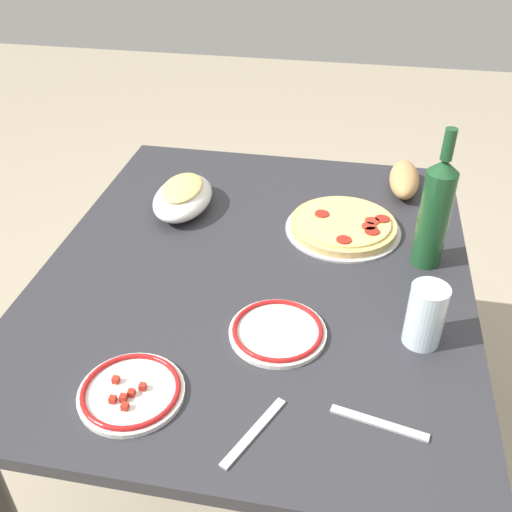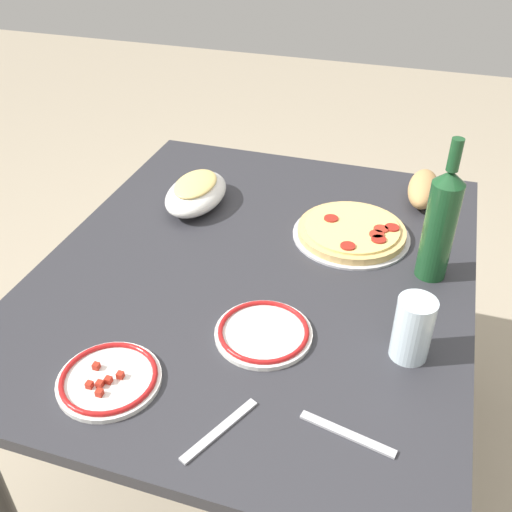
# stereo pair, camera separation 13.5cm
# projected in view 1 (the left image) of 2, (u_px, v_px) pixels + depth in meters

# --- Properties ---
(ground_plane) EXTENTS (8.00, 8.00, 0.00)m
(ground_plane) POSITION_uv_depth(u_px,v_px,m) (256.00, 457.00, 1.79)
(ground_plane) COLOR tan
(ground_plane) RESTS_ON ground
(dining_table) EXTENTS (1.18, 0.99, 0.73)m
(dining_table) POSITION_uv_depth(u_px,v_px,m) (256.00, 305.00, 1.44)
(dining_table) COLOR #2D2D33
(dining_table) RESTS_ON ground
(pepperoni_pizza) EXTENTS (0.30, 0.30, 0.03)m
(pepperoni_pizza) POSITION_uv_depth(u_px,v_px,m) (343.00, 226.00, 1.49)
(pepperoni_pizza) COLOR #B7B7BC
(pepperoni_pizza) RESTS_ON dining_table
(baked_pasta_dish) EXTENTS (0.24, 0.15, 0.08)m
(baked_pasta_dish) POSITION_uv_depth(u_px,v_px,m) (183.00, 196.00, 1.56)
(baked_pasta_dish) COLOR white
(baked_pasta_dish) RESTS_ON dining_table
(wine_bottle) EXTENTS (0.07, 0.07, 0.34)m
(wine_bottle) POSITION_uv_depth(u_px,v_px,m) (435.00, 211.00, 1.31)
(wine_bottle) COLOR #194723
(wine_bottle) RESTS_ON dining_table
(water_glass) EXTENTS (0.07, 0.07, 0.13)m
(water_glass) POSITION_uv_depth(u_px,v_px,m) (426.00, 315.00, 1.13)
(water_glass) COLOR silver
(water_glass) RESTS_ON dining_table
(side_plate_near) EXTENTS (0.19, 0.19, 0.02)m
(side_plate_near) POSITION_uv_depth(u_px,v_px,m) (131.00, 392.00, 1.05)
(side_plate_near) COLOR white
(side_plate_near) RESTS_ON dining_table
(side_plate_far) EXTENTS (0.20, 0.20, 0.02)m
(side_plate_far) POSITION_uv_depth(u_px,v_px,m) (278.00, 331.00, 1.18)
(side_plate_far) COLOR white
(side_plate_far) RESTS_ON dining_table
(bread_loaf) EXTENTS (0.19, 0.08, 0.07)m
(bread_loaf) POSITION_uv_depth(u_px,v_px,m) (404.00, 179.00, 1.65)
(bread_loaf) COLOR tan
(bread_loaf) RESTS_ON dining_table
(fork_left) EXTENTS (0.16, 0.09, 0.00)m
(fork_left) POSITION_uv_depth(u_px,v_px,m) (254.00, 432.00, 0.98)
(fork_left) COLOR #B7B7BC
(fork_left) RESTS_ON dining_table
(fork_right) EXTENTS (0.05, 0.17, 0.00)m
(fork_right) POSITION_uv_depth(u_px,v_px,m) (379.00, 423.00, 1.00)
(fork_right) COLOR #B7B7BC
(fork_right) RESTS_ON dining_table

